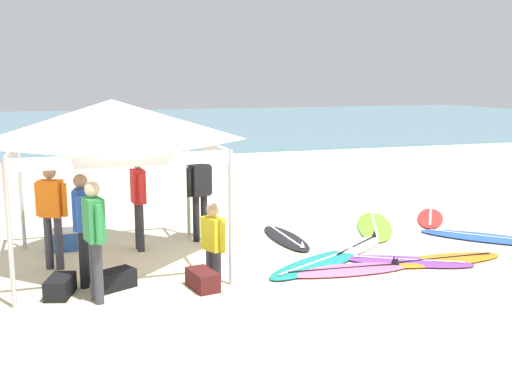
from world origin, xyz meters
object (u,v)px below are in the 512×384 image
at_px(surfboard_pink, 345,270).
at_px(surfboard_purple, 408,261).
at_px(canopy_tent, 112,122).
at_px(gear_bag_on_sand, 203,280).
at_px(surfboard_white, 357,247).
at_px(person_blue, 82,222).
at_px(person_black, 200,190).
at_px(surfboard_lime, 374,226).
at_px(surfboard_black, 286,238).
at_px(person_green, 94,233).
at_px(surfboard_orange, 442,260).
at_px(gear_bag_near_tent, 114,280).
at_px(surfboard_teal, 318,263).
at_px(surfboard_blue, 486,238).
at_px(surfboard_red, 430,218).
at_px(cooler_box, 64,240).
at_px(person_yellow, 213,237).
at_px(person_red, 138,197).
at_px(gear_bag_by_pole, 60,287).
at_px(person_orange, 52,210).

height_order(surfboard_pink, surfboard_purple, same).
xyz_separation_m(canopy_tent, gear_bag_on_sand, (1.07, -1.58, -2.25)).
xyz_separation_m(surfboard_white, person_blue, (-4.85, -0.55, 0.95)).
bearing_deg(person_black, surfboard_lime, -1.97).
height_order(canopy_tent, person_blue, canopy_tent).
relative_size(surfboard_lime, surfboard_black, 1.31).
distance_m(surfboard_white, person_green, 4.98).
distance_m(surfboard_orange, gear_bag_near_tent, 5.45).
relative_size(surfboard_teal, surfboard_blue, 1.06).
height_order(surfboard_red, surfboard_purple, same).
distance_m(person_green, cooler_box, 2.99).
relative_size(person_green, person_yellow, 1.43).
xyz_separation_m(surfboard_blue, surfboard_white, (-2.69, 0.21, 0.00)).
height_order(surfboard_red, person_red, person_red).
xyz_separation_m(surfboard_orange, person_green, (-5.71, -0.09, 0.95)).
distance_m(surfboard_teal, surfboard_purple, 1.52).
bearing_deg(surfboard_orange, person_red, 153.89).
bearing_deg(surfboard_purple, person_green, -177.76).
relative_size(surfboard_pink, gear_bag_on_sand, 3.81).
relative_size(person_yellow, gear_bag_by_pole, 2.00).
distance_m(person_green, person_yellow, 1.90).
relative_size(surfboard_lime, surfboard_white, 1.47).
bearing_deg(surfboard_white, person_yellow, -165.05).
height_order(surfboard_teal, surfboard_pink, same).
relative_size(surfboard_purple, cooler_box, 4.33).
bearing_deg(person_yellow, surfboard_lime, 27.59).
xyz_separation_m(surfboard_black, person_red, (-2.78, 0.18, 0.95)).
bearing_deg(gear_bag_on_sand, surfboard_teal, 14.20).
bearing_deg(person_yellow, gear_bag_by_pole, -177.39).
relative_size(person_red, person_yellow, 1.43).
xyz_separation_m(person_green, gear_bag_by_pole, (-0.49, 0.40, -0.85)).
relative_size(canopy_tent, surfboard_black, 1.59).
height_order(surfboard_blue, cooler_box, cooler_box).
distance_m(surfboard_blue, gear_bag_near_tent, 7.16).
bearing_deg(surfboard_black, cooler_box, 171.73).
bearing_deg(person_orange, person_yellow, -27.88).
bearing_deg(gear_bag_on_sand, surfboard_purple, 2.31).
relative_size(surfboard_pink, person_red, 1.34).
bearing_deg(person_blue, gear_bag_by_pole, -137.41).
bearing_deg(canopy_tent, surfboard_white, -4.75).
height_order(surfboard_orange, person_red, person_red).
bearing_deg(gear_bag_near_tent, surfboard_orange, -3.99).
height_order(surfboard_lime, person_green, person_green).
bearing_deg(surfboard_purple, surfboard_black, 124.38).
bearing_deg(surfboard_blue, person_yellow, -174.25).
distance_m(canopy_tent, surfboard_white, 4.89).
relative_size(surfboard_orange, surfboard_red, 1.16).
relative_size(surfboard_red, person_black, 1.15).
bearing_deg(surfboard_lime, person_yellow, -152.41).
xyz_separation_m(surfboard_red, gear_bag_by_pole, (-7.86, -2.49, 0.10)).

